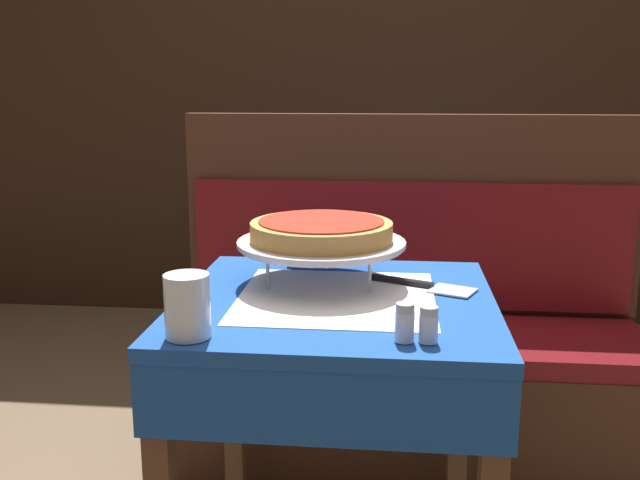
{
  "coord_description": "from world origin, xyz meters",
  "views": [
    {
      "loc": [
        0.12,
        -1.48,
        1.22
      ],
      "look_at": [
        -0.04,
        0.07,
        0.88
      ],
      "focal_mm": 40.0,
      "sensor_mm": 36.0,
      "label": 1
    }
  ],
  "objects_px": {
    "deep_dish_pizza": "(321,230)",
    "condiment_caddy": "(458,175)",
    "water_glass_near": "(187,306)",
    "salt_shaker": "(405,323)",
    "pizza_server": "(424,285)",
    "napkin_holder": "(308,245)",
    "dining_table_front": "(336,346)",
    "dining_table_rear": "(435,207)",
    "pizza_pan_stand": "(321,245)",
    "pepper_shaker": "(429,325)",
    "booth_bench": "(407,364)"
  },
  "relations": [
    {
      "from": "dining_table_rear",
      "to": "pepper_shaker",
      "type": "xyz_separation_m",
      "value": [
        -0.12,
        -1.93,
        0.12
      ]
    },
    {
      "from": "pizza_server",
      "to": "pizza_pan_stand",
      "type": "bearing_deg",
      "value": 177.68
    },
    {
      "from": "dining_table_rear",
      "to": "salt_shaker",
      "type": "xyz_separation_m",
      "value": [
        -0.16,
        -1.93,
        0.12
      ]
    },
    {
      "from": "pepper_shaker",
      "to": "condiment_caddy",
      "type": "bearing_deg",
      "value": 83.66
    },
    {
      "from": "salt_shaker",
      "to": "napkin_holder",
      "type": "xyz_separation_m",
      "value": [
        -0.24,
        0.56,
        0.01
      ]
    },
    {
      "from": "water_glass_near",
      "to": "pepper_shaker",
      "type": "xyz_separation_m",
      "value": [
        0.44,
        0.02,
        -0.03
      ]
    },
    {
      "from": "water_glass_near",
      "to": "pepper_shaker",
      "type": "distance_m",
      "value": 0.44
    },
    {
      "from": "pizza_server",
      "to": "napkin_holder",
      "type": "distance_m",
      "value": 0.36
    },
    {
      "from": "dining_table_front",
      "to": "water_glass_near",
      "type": "relative_size",
      "value": 6.5
    },
    {
      "from": "deep_dish_pizza",
      "to": "salt_shaker",
      "type": "distance_m",
      "value": 0.42
    },
    {
      "from": "water_glass_near",
      "to": "napkin_holder",
      "type": "xyz_separation_m",
      "value": [
        0.15,
        0.57,
        -0.01
      ]
    },
    {
      "from": "dining_table_front",
      "to": "water_glass_near",
      "type": "bearing_deg",
      "value": -132.07
    },
    {
      "from": "booth_bench",
      "to": "napkin_holder",
      "type": "distance_m",
      "value": 0.69
    },
    {
      "from": "pepper_shaker",
      "to": "condiment_caddy",
      "type": "xyz_separation_m",
      "value": [
        0.22,
        2.01,
        0.01
      ]
    },
    {
      "from": "pizza_pan_stand",
      "to": "condiment_caddy",
      "type": "height_order",
      "value": "condiment_caddy"
    },
    {
      "from": "napkin_holder",
      "to": "dining_table_front",
      "type": "bearing_deg",
      "value": -71.64
    },
    {
      "from": "condiment_caddy",
      "to": "pizza_server",
      "type": "bearing_deg",
      "value": -97.46
    },
    {
      "from": "pepper_shaker",
      "to": "dining_table_rear",
      "type": "bearing_deg",
      "value": 86.49
    },
    {
      "from": "napkin_holder",
      "to": "condiment_caddy",
      "type": "distance_m",
      "value": 1.54
    },
    {
      "from": "pizza_pan_stand",
      "to": "deep_dish_pizza",
      "type": "xyz_separation_m",
      "value": [
        0.0,
        -0.0,
        0.03
      ]
    },
    {
      "from": "water_glass_near",
      "to": "pizza_pan_stand",
      "type": "bearing_deg",
      "value": 61.41
    },
    {
      "from": "booth_bench",
      "to": "pizza_server",
      "type": "relative_size",
      "value": 6.07
    },
    {
      "from": "dining_table_rear",
      "to": "pepper_shaker",
      "type": "height_order",
      "value": "pepper_shaker"
    },
    {
      "from": "booth_bench",
      "to": "deep_dish_pizza",
      "type": "height_order",
      "value": "booth_bench"
    },
    {
      "from": "deep_dish_pizza",
      "to": "napkin_holder",
      "type": "distance_m",
      "value": 0.22
    },
    {
      "from": "dining_table_front",
      "to": "condiment_caddy",
      "type": "xyz_separation_m",
      "value": [
        0.41,
        1.75,
        0.16
      ]
    },
    {
      "from": "dining_table_front",
      "to": "salt_shaker",
      "type": "height_order",
      "value": "salt_shaker"
    },
    {
      "from": "dining_table_front",
      "to": "salt_shaker",
      "type": "relative_size",
      "value": 10.8
    },
    {
      "from": "pizza_pan_stand",
      "to": "deep_dish_pizza",
      "type": "relative_size",
      "value": 1.19
    },
    {
      "from": "deep_dish_pizza",
      "to": "dining_table_rear",
      "type": "bearing_deg",
      "value": 77.49
    },
    {
      "from": "booth_bench",
      "to": "deep_dish_pizza",
      "type": "distance_m",
      "value": 0.85
    },
    {
      "from": "pepper_shaker",
      "to": "napkin_holder",
      "type": "bearing_deg",
      "value": 117.08
    },
    {
      "from": "pizza_pan_stand",
      "to": "condiment_caddy",
      "type": "relative_size",
      "value": 2.74
    },
    {
      "from": "water_glass_near",
      "to": "salt_shaker",
      "type": "height_order",
      "value": "water_glass_near"
    },
    {
      "from": "dining_table_rear",
      "to": "pizza_server",
      "type": "height_order",
      "value": "pizza_server"
    },
    {
      "from": "deep_dish_pizza",
      "to": "pizza_server",
      "type": "xyz_separation_m",
      "value": [
        0.24,
        -0.01,
        -0.12
      ]
    },
    {
      "from": "water_glass_near",
      "to": "napkin_holder",
      "type": "distance_m",
      "value": 0.59
    },
    {
      "from": "pizza_server",
      "to": "pepper_shaker",
      "type": "xyz_separation_m",
      "value": [
        -0.01,
        -0.35,
        0.03
      ]
    },
    {
      "from": "pizza_pan_stand",
      "to": "condiment_caddy",
      "type": "xyz_separation_m",
      "value": [
        0.45,
        1.65,
        -0.05
      ]
    },
    {
      "from": "pepper_shaker",
      "to": "salt_shaker",
      "type": "bearing_deg",
      "value": 180.0
    },
    {
      "from": "pepper_shaker",
      "to": "napkin_holder",
      "type": "distance_m",
      "value": 0.62
    },
    {
      "from": "deep_dish_pizza",
      "to": "water_glass_near",
      "type": "relative_size",
      "value": 2.76
    },
    {
      "from": "pizza_server",
      "to": "pepper_shaker",
      "type": "distance_m",
      "value": 0.35
    },
    {
      "from": "booth_bench",
      "to": "pizza_pan_stand",
      "type": "distance_m",
      "value": 0.83
    },
    {
      "from": "booth_bench",
      "to": "salt_shaker",
      "type": "bearing_deg",
      "value": -91.87
    },
    {
      "from": "dining_table_rear",
      "to": "condiment_caddy",
      "type": "relative_size",
      "value": 5.61
    },
    {
      "from": "water_glass_near",
      "to": "condiment_caddy",
      "type": "bearing_deg",
      "value": 71.99
    },
    {
      "from": "deep_dish_pizza",
      "to": "condiment_caddy",
      "type": "xyz_separation_m",
      "value": [
        0.45,
        1.65,
        -0.08
      ]
    },
    {
      "from": "dining_table_rear",
      "to": "napkin_holder",
      "type": "distance_m",
      "value": 1.43
    },
    {
      "from": "salt_shaker",
      "to": "napkin_holder",
      "type": "height_order",
      "value": "napkin_holder"
    }
  ]
}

